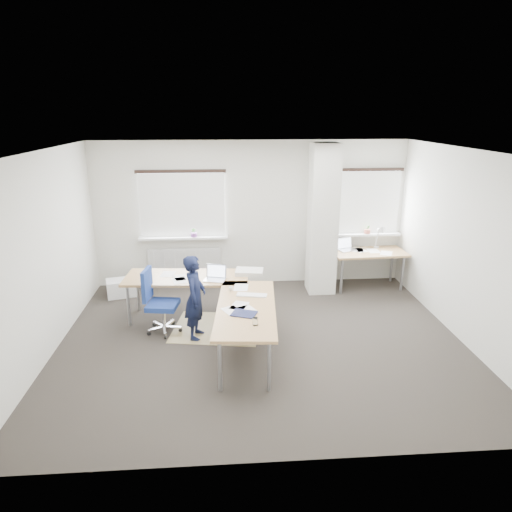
{
  "coord_description": "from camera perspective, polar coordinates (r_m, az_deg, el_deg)",
  "views": [
    {
      "loc": [
        -0.53,
        -6.14,
        3.3
      ],
      "look_at": [
        -0.01,
        0.9,
        1.05
      ],
      "focal_mm": 32.0,
      "sensor_mm": 36.0,
      "label": 1
    }
  ],
  "objects": [
    {
      "name": "task_chair",
      "position": [
        7.28,
        -11.79,
        -7.19
      ],
      "size": [
        0.56,
        0.56,
        1.03
      ],
      "rotation": [
        0.0,
        0.0,
        -0.15
      ],
      "color": "navy",
      "rests_on": "ground"
    },
    {
      "name": "desk_main",
      "position": [
        6.93,
        -4.82,
        -4.53
      ],
      "size": [
        2.41,
        2.78,
        0.96
      ],
      "rotation": [
        0.0,
        0.0,
        -0.08
      ],
      "color": "#996A42",
      "rests_on": "ground"
    },
    {
      "name": "desk_side",
      "position": [
        9.04,
        13.86,
        0.29
      ],
      "size": [
        1.44,
        0.78,
        1.22
      ],
      "rotation": [
        0.0,
        0.0,
        0.06
      ],
      "color": "#996A42",
      "rests_on": "ground"
    },
    {
      "name": "person",
      "position": [
        6.89,
        -7.61,
        -5.14
      ],
      "size": [
        0.39,
        0.52,
        1.3
      ],
      "primitive_type": "imported",
      "rotation": [
        0.0,
        0.0,
        1.4
      ],
      "color": "black",
      "rests_on": "ground"
    },
    {
      "name": "floor_mat",
      "position": [
        7.39,
        -4.92,
        -8.93
      ],
      "size": [
        1.51,
        1.34,
        0.01
      ],
      "primitive_type": "cube",
      "rotation": [
        0.0,
        0.0,
        -0.16
      ],
      "color": "#9C8855",
      "rests_on": "ground"
    },
    {
      "name": "room_shell",
      "position": [
        6.82,
        1.91,
        4.46
      ],
      "size": [
        6.04,
        5.04,
        2.82
      ],
      "color": "beige",
      "rests_on": "ground"
    },
    {
      "name": "white_crate",
      "position": [
        8.89,
        -16.47,
        -3.82
      ],
      "size": [
        0.6,
        0.49,
        0.31
      ],
      "primitive_type": "cube",
      "rotation": [
        0.0,
        0.0,
        0.27
      ],
      "color": "white",
      "rests_on": "ground"
    },
    {
      "name": "ground",
      "position": [
        6.99,
        0.65,
        -10.51
      ],
      "size": [
        6.0,
        6.0,
        0.0
      ],
      "primitive_type": "plane",
      "color": "#2B2722",
      "rests_on": "ground"
    }
  ]
}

